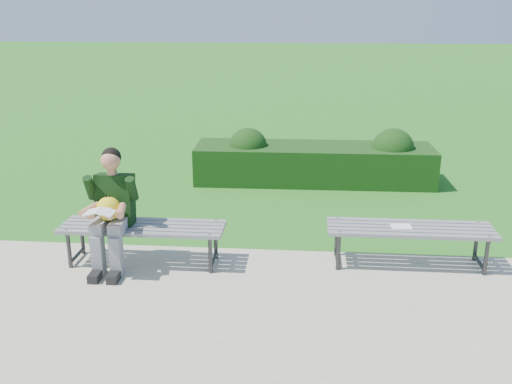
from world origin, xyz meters
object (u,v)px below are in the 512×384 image
bench_left (143,230)px  bench_right (410,232)px  seated_boy (111,207)px  paper_sheet (401,226)px  hedge (316,161)px

bench_left → bench_right: same height
seated_boy → paper_sheet: 3.15m
bench_left → hedge: bearing=59.6°
hedge → bench_right: (0.97, -3.16, 0.06)m
hedge → paper_sheet: (0.87, -3.16, 0.12)m
hedge → bench_left: size_ratio=2.14×
hedge → bench_right: 3.31m
bench_left → paper_sheet: bearing=4.0°
bench_left → paper_sheet: bench_left is taller
bench_left → seated_boy: 0.43m
bench_left → paper_sheet: size_ratio=7.86×
hedge → bench_left: 3.89m
paper_sheet → bench_right: bearing=-0.0°
hedge → seated_boy: (-2.27, -3.45, 0.36)m
bench_left → seated_boy: (-0.30, -0.10, 0.30)m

